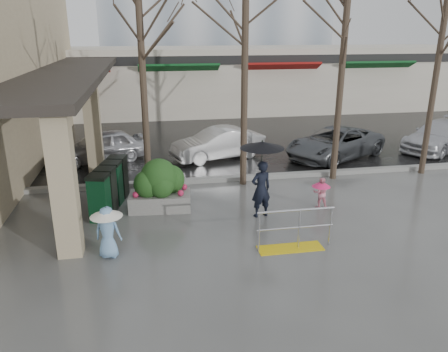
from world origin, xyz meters
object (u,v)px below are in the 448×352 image
object	(u,v)px
tree_east	(444,19)
woman	(262,171)
child_pink	(321,190)
child_blue	(107,227)
car_a	(101,146)
car_c	(335,143)
car_d	(439,136)
tree_midwest	(245,24)
car_b	(218,144)
news_boxes	(110,186)
handrail	(293,234)
planter	(160,185)
tree_mideast	(345,36)
tree_west	(140,29)

from	to	relation	value
tree_east	woman	world-z (taller)	tree_east
child_pink	child_blue	distance (m)	6.31
child_pink	car_a	xyz separation A→B (m)	(-6.83, 6.15, 0.09)
car_c	car_d	bearing A→B (deg)	66.26
tree_midwest	car_b	world-z (taller)	tree_midwest
news_boxes	car_a	xyz separation A→B (m)	(-0.67, 5.03, -0.03)
child_blue	handrail	bearing A→B (deg)	-169.54
planter	tree_mideast	bearing A→B (deg)	15.72
car_b	planter	bearing A→B (deg)	-44.45
child_blue	planter	bearing A→B (deg)	-100.46
car_a	car_d	xyz separation A→B (m)	(14.52, -0.80, 0.00)
planter	news_boxes	distance (m)	1.51
car_b	car_c	xyz separation A→B (m)	(4.77, -0.73, 0.00)
woman	car_d	distance (m)	11.17
planter	news_boxes	xyz separation A→B (m)	(-1.46, 0.39, -0.08)
tree_east	car_a	distance (m)	13.27
car_c	tree_mideast	bearing A→B (deg)	-52.48
planter	car_c	bearing A→B (deg)	30.01
car_a	car_c	bearing A→B (deg)	64.75
tree_midwest	car_d	distance (m)	10.93
tree_east	car_c	distance (m)	5.87
tree_mideast	child_pink	bearing A→B (deg)	-121.20
tree_west	planter	size ratio (longest dim) A/B	3.68
tree_east	handrail	bearing A→B (deg)	-144.14
news_boxes	car_c	distance (m)	9.59
tree_west	tree_east	world-z (taller)	tree_east
news_boxes	car_b	size ratio (longest dim) A/B	0.64
tree_west	child_pink	size ratio (longest dim) A/B	7.27
tree_mideast	car_d	world-z (taller)	tree_mideast
tree_mideast	car_d	distance (m)	8.03
tree_west	tree_mideast	distance (m)	6.50
tree_east	child_blue	distance (m)	12.73
woman	car_a	bearing A→B (deg)	-66.24
tree_midwest	tree_mideast	distance (m)	3.32
news_boxes	car_d	size ratio (longest dim) A/B	0.56
news_boxes	tree_mideast	bearing A→B (deg)	23.43
tree_midwest	woman	size ratio (longest dim) A/B	3.14
tree_mideast	handrail	bearing A→B (deg)	-123.19
child_pink	car_b	size ratio (longest dim) A/B	0.24
tree_midwest	tree_east	xyz separation A→B (m)	(6.80, -0.00, 0.15)
child_blue	planter	size ratio (longest dim) A/B	0.68
news_boxes	woman	bearing A→B (deg)	-5.09
child_blue	car_a	world-z (taller)	car_a
woman	news_boxes	distance (m)	4.52
handrail	tree_mideast	world-z (taller)	tree_mideast
planter	tree_east	bearing A→B (deg)	10.20
handrail	tree_midwest	world-z (taller)	tree_midwest
news_boxes	car_b	xyz separation A→B (m)	(4.02, 4.57, -0.03)
woman	news_boxes	bearing A→B (deg)	-32.02
woman	child_blue	xyz separation A→B (m)	(-4.08, -1.64, -0.60)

